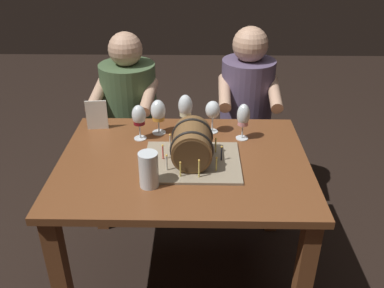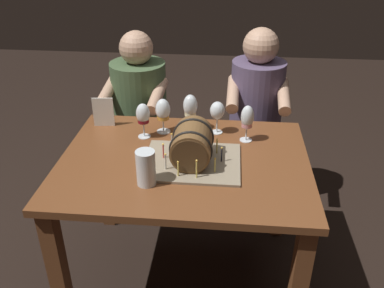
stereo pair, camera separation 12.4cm
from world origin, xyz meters
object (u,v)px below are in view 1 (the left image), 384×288
at_px(wine_glass_red, 139,117).
at_px(beer_pint, 149,171).
at_px(wine_glass_amber, 158,112).
at_px(wine_glass_white, 185,107).
at_px(menu_card, 97,115).
at_px(dining_table, 184,180).
at_px(barrel_cake, 192,147).
at_px(person_seated_right, 245,125).
at_px(wine_glass_empty, 213,110).
at_px(wine_glass_rose, 243,117).
at_px(person_seated_left, 131,126).

relative_size(wine_glass_red, beer_pint, 1.18).
xyz_separation_m(wine_glass_amber, beer_pint, (0.00, -0.48, -0.05)).
height_order(wine_glass_white, menu_card, wine_glass_white).
xyz_separation_m(dining_table, beer_pint, (-0.14, -0.21, 0.19)).
bearing_deg(barrel_cake, person_seated_right, 67.08).
relative_size(wine_glass_empty, person_seated_right, 0.15).
distance_m(barrel_cake, menu_card, 0.61).
height_order(dining_table, wine_glass_white, wine_glass_white).
bearing_deg(menu_card, beer_pint, -63.85).
relative_size(dining_table, wine_glass_empty, 6.71).
relative_size(wine_glass_empty, menu_card, 1.09).
xyz_separation_m(barrel_cake, wine_glass_rose, (0.25, 0.24, 0.04)).
bearing_deg(beer_pint, wine_glass_rose, 44.83).
distance_m(wine_glass_amber, person_seated_right, 0.76).
relative_size(barrel_cake, person_seated_left, 0.39).
bearing_deg(beer_pint, wine_glass_red, 102.47).
height_order(wine_glass_amber, beer_pint, wine_glass_amber).
distance_m(wine_glass_amber, beer_pint, 0.48).
bearing_deg(wine_glass_amber, person_seated_left, 115.76).
height_order(barrel_cake, beer_pint, barrel_cake).
bearing_deg(wine_glass_amber, beer_pint, -89.82).
relative_size(wine_glass_empty, beer_pint, 1.11).
bearing_deg(barrel_cake, wine_glass_red, 139.17).
bearing_deg(beer_pint, person_seated_right, 62.24).
relative_size(wine_glass_red, person_seated_left, 0.16).
relative_size(wine_glass_red, wine_glass_white, 0.93).
bearing_deg(wine_glass_red, wine_glass_rose, 1.14).
height_order(wine_glass_rose, wine_glass_amber, wine_glass_rose).
height_order(wine_glass_red, wine_glass_empty, wine_glass_red).
distance_m(wine_glass_white, wine_glass_empty, 0.15).
xyz_separation_m(wine_glass_rose, person_seated_left, (-0.66, 0.53, -0.32)).
bearing_deg(wine_glass_rose, beer_pint, -135.17).
bearing_deg(person_seated_left, barrel_cake, -62.21).
relative_size(barrel_cake, menu_card, 2.76).
distance_m(dining_table, wine_glass_empty, 0.40).
bearing_deg(barrel_cake, wine_glass_amber, 120.89).
height_order(wine_glass_empty, wine_glass_amber, wine_glass_amber).
distance_m(wine_glass_white, wine_glass_amber, 0.14).
bearing_deg(beer_pint, barrel_cake, 46.04).
height_order(wine_glass_white, person_seated_left, person_seated_left).
xyz_separation_m(dining_table, wine_glass_white, (-0.00, 0.31, 0.25)).
bearing_deg(person_seated_right, menu_card, -152.46).
relative_size(wine_glass_red, menu_card, 1.15).
xyz_separation_m(wine_glass_red, wine_glass_rose, (0.52, 0.01, 0.00)).
bearing_deg(menu_card, wine_glass_white, -6.79).
xyz_separation_m(wine_glass_amber, menu_card, (-0.33, 0.04, -0.04)).
bearing_deg(person_seated_left, wine_glass_white, -50.32).
relative_size(wine_glass_rose, menu_card, 1.19).
xyz_separation_m(wine_glass_white, wine_glass_amber, (-0.13, -0.04, -0.01)).
distance_m(dining_table, wine_glass_amber, 0.38).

